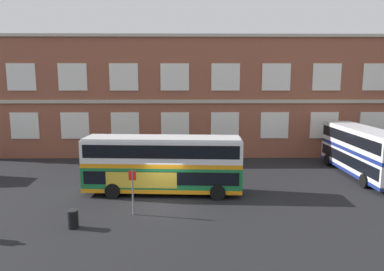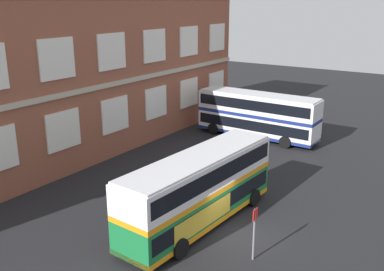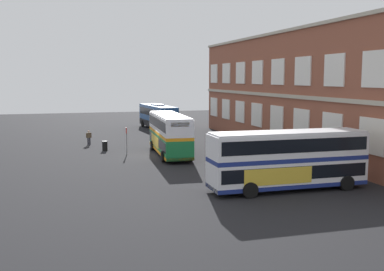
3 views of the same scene
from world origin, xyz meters
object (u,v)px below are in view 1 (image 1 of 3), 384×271
at_px(double_decker_near, 163,164).
at_px(double_decker_middle, 362,151).
at_px(bus_stand_flag, 133,188).
at_px(station_litter_bin, 73,219).

relative_size(double_decker_near, double_decker_middle, 1.01).
bearing_deg(double_decker_near, double_decker_middle, 15.25).
relative_size(double_decker_near, bus_stand_flag, 4.12).
bearing_deg(double_decker_near, station_litter_bin, -126.83).
bearing_deg(double_decker_middle, double_decker_near, -164.75).
xyz_separation_m(double_decker_near, station_litter_bin, (-4.49, -5.99, -1.63)).
bearing_deg(bus_stand_flag, double_decker_near, 69.63).
height_order(double_decker_near, double_decker_middle, same).
distance_m(double_decker_near, bus_stand_flag, 4.39).
distance_m(bus_stand_flag, station_litter_bin, 3.70).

